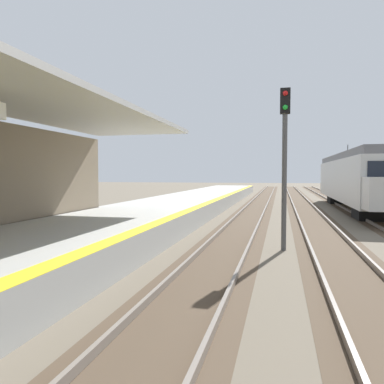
{
  "coord_description": "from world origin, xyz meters",
  "views": [
    {
      "loc": [
        3.62,
        4.79,
        2.48
      ],
      "look_at": [
        1.81,
        12.45,
        2.1
      ],
      "focal_mm": 35.24,
      "sensor_mm": 36.0,
      "label": 1
    }
  ],
  "objects": [
    {
      "name": "track_pair_nearest_platform",
      "position": [
        1.9,
        20.0,
        0.05
      ],
      "size": [
        2.34,
        120.0,
        0.16
      ],
      "color": "#4C3D2D",
      "rests_on": "ground"
    },
    {
      "name": "approaching_train",
      "position": [
        8.7,
        32.35,
        2.18
      ],
      "size": [
        2.93,
        19.6,
        4.76
      ],
      "color": "silver",
      "rests_on": "ground"
    },
    {
      "name": "rail_signal_post",
      "position": [
        3.73,
        17.27,
        3.19
      ],
      "size": [
        0.32,
        0.34,
        5.2
      ],
      "color": "#4C4C4C",
      "rests_on": "ground"
    },
    {
      "name": "track_pair_middle",
      "position": [
        5.3,
        20.0,
        0.05
      ],
      "size": [
        2.34,
        120.0,
        0.16
      ],
      "color": "#4C3D2D",
      "rests_on": "ground"
    },
    {
      "name": "station_platform",
      "position": [
        -2.5,
        16.0,
        0.45
      ],
      "size": [
        5.0,
        80.0,
        0.91
      ],
      "color": "#A8A8A3",
      "rests_on": "ground"
    }
  ]
}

